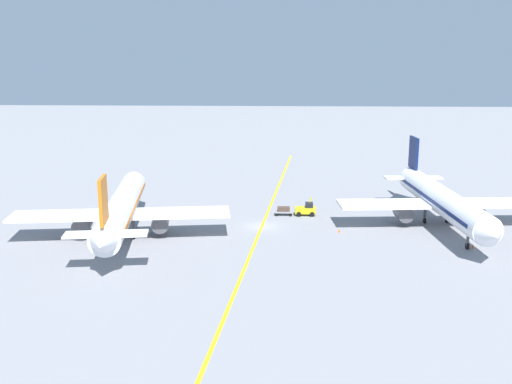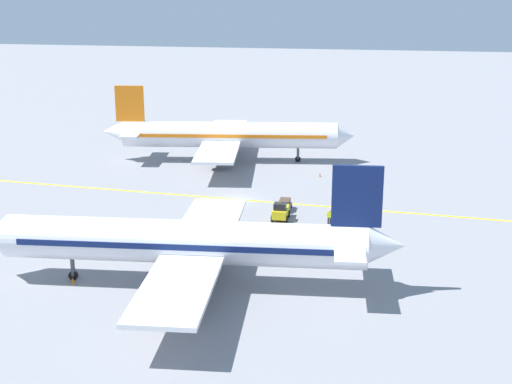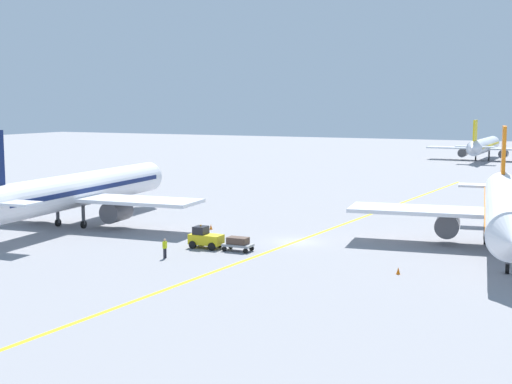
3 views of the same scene
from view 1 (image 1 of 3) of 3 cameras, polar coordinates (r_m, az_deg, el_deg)
ground_plane at (r=82.93m, az=0.56°, el=-3.30°), size 400.00×400.00×0.00m
apron_yellow_centreline at (r=82.93m, az=0.56°, el=-3.30°), size 10.03×119.64×0.01m
airplane_at_gate at (r=86.05m, az=17.22°, el=-0.74°), size 28.34×35.55×10.60m
airplane_adjacent_stand at (r=79.67m, az=-12.70°, el=-1.54°), size 28.45×35.51×10.60m
baggage_tug_white at (r=88.70m, az=4.78°, el=-1.66°), size 3.02×1.78×2.11m
baggage_cart_trailing at (r=88.62m, az=2.65°, el=-1.74°), size 2.62×1.43×1.24m
ground_crew_worker at (r=93.84m, az=5.22°, el=-0.86°), size 0.24×0.58×1.68m
traffic_cone_near_nose at (r=92.28m, az=-6.71°, el=-1.53°), size 0.32×0.32×0.55m
traffic_cone_mid_apron at (r=78.38m, az=19.95°, el=-4.86°), size 0.32×0.32×0.55m
traffic_cone_by_wingtip at (r=80.94m, az=7.95°, el=-3.64°), size 0.32×0.32×0.55m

